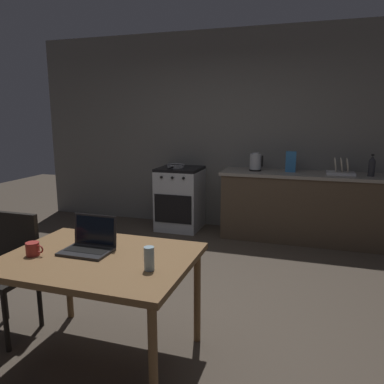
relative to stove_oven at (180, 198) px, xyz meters
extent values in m
plane|color=#473D33|center=(0.54, -2.28, -0.45)|extent=(12.00, 12.00, 0.00)
cube|color=slate|center=(0.84, 0.35, 0.95)|extent=(6.40, 0.10, 2.80)
cube|color=#4C3D2D|center=(1.72, 0.00, -0.02)|extent=(2.10, 0.60, 0.86)
cube|color=gray|center=(1.72, 0.00, 0.43)|extent=(2.16, 0.64, 0.04)
cube|color=#B7BABF|center=(0.00, 0.00, -0.02)|extent=(0.60, 0.60, 0.86)
cube|color=black|center=(0.00, 0.00, 0.43)|extent=(0.60, 0.60, 0.04)
cube|color=black|center=(0.00, -0.30, -0.09)|extent=(0.54, 0.01, 0.40)
cylinder|color=black|center=(-0.16, -0.31, 0.35)|extent=(0.04, 0.02, 0.04)
cylinder|color=black|center=(0.00, -0.31, 0.35)|extent=(0.04, 0.02, 0.04)
cylinder|color=black|center=(0.16, -0.31, 0.35)|extent=(0.04, 0.02, 0.04)
cube|color=brown|center=(0.51, -3.01, 0.27)|extent=(1.20, 0.91, 0.04)
cylinder|color=brown|center=(1.05, -3.40, -0.10)|extent=(0.05, 0.05, 0.70)
cylinder|color=brown|center=(-0.03, -2.61, -0.10)|extent=(0.05, 0.05, 0.70)
cylinder|color=brown|center=(1.05, -2.61, -0.10)|extent=(0.05, 0.05, 0.70)
cube|color=black|center=(-0.34, -2.97, 0.01)|extent=(0.40, 0.40, 0.04)
cube|color=black|center=(-0.34, -2.79, 0.24)|extent=(0.38, 0.04, 0.42)
cylinder|color=black|center=(-0.17, -3.14, -0.23)|extent=(0.04, 0.04, 0.44)
cylinder|color=black|center=(-0.51, -2.80, -0.23)|extent=(0.04, 0.04, 0.44)
cylinder|color=black|center=(-0.17, -2.80, -0.23)|extent=(0.04, 0.04, 0.44)
cube|color=#232326|center=(0.40, -2.99, 0.30)|extent=(0.32, 0.22, 0.02)
cube|color=black|center=(0.40, -2.97, 0.31)|extent=(0.28, 0.12, 0.00)
cube|color=#232326|center=(0.40, -2.87, 0.41)|extent=(0.32, 0.03, 0.21)
cube|color=black|center=(0.40, -2.87, 0.41)|extent=(0.29, 0.02, 0.18)
cylinder|color=black|center=(1.07, 0.00, 0.46)|extent=(0.16, 0.16, 0.02)
cylinder|color=#B2B5BA|center=(1.07, 0.00, 0.57)|extent=(0.15, 0.15, 0.21)
cylinder|color=#B2B5BA|center=(1.07, 0.00, 0.68)|extent=(0.09, 0.09, 0.02)
cube|color=black|center=(1.16, 0.00, 0.58)|extent=(0.02, 0.02, 0.14)
cylinder|color=#2D2D33|center=(2.48, -0.05, 0.54)|extent=(0.08, 0.08, 0.19)
cone|color=#2D2D33|center=(2.48, -0.05, 0.67)|extent=(0.08, 0.08, 0.06)
cylinder|color=black|center=(2.48, -0.05, 0.71)|extent=(0.04, 0.04, 0.02)
cylinder|color=gray|center=(-0.06, -0.02, 0.46)|extent=(0.24, 0.24, 0.01)
torus|color=gray|center=(-0.06, -0.02, 0.49)|extent=(0.26, 0.26, 0.02)
cylinder|color=black|center=(-0.06, -0.23, 0.47)|extent=(0.02, 0.18, 0.02)
cylinder|color=#9E2D28|center=(0.10, -3.13, 0.33)|extent=(0.09, 0.09, 0.09)
torus|color=#9E2D28|center=(0.15, -3.13, 0.34)|extent=(0.05, 0.01, 0.05)
cylinder|color=#99B7C6|center=(0.91, -3.11, 0.36)|extent=(0.06, 0.06, 0.14)
cube|color=#3372B2|center=(1.53, 0.02, 0.59)|extent=(0.13, 0.05, 0.27)
cube|color=silver|center=(2.14, 0.00, 0.47)|extent=(0.34, 0.26, 0.03)
cylinder|color=beige|center=(2.07, 0.00, 0.57)|extent=(0.04, 0.18, 0.18)
cylinder|color=beige|center=(2.14, 0.00, 0.57)|extent=(0.04, 0.18, 0.18)
cylinder|color=beige|center=(2.21, 0.00, 0.57)|extent=(0.04, 0.18, 0.18)
camera|label=1|loc=(1.76, -4.98, 1.17)|focal=34.88mm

